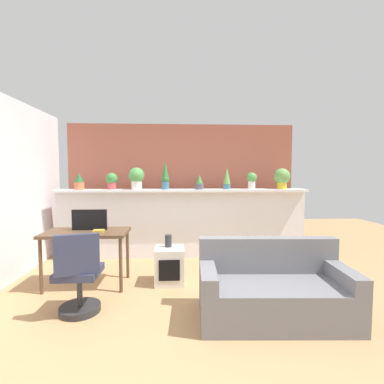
# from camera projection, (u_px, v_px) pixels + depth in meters

# --- Properties ---
(ground_plane) EXTENTS (12.00, 12.00, 0.00)m
(ground_plane) POSITION_uv_depth(u_px,v_px,m) (187.00, 310.00, 3.12)
(ground_plane) COLOR tan
(divider_wall) EXTENTS (4.45, 0.16, 1.21)m
(divider_wall) POSITION_uv_depth(u_px,v_px,m) (183.00, 224.00, 5.07)
(divider_wall) COLOR silver
(divider_wall) RESTS_ON ground
(plant_shelf) EXTENTS (4.45, 0.38, 0.04)m
(plant_shelf) POSITION_uv_depth(u_px,v_px,m) (183.00, 190.00, 4.99)
(plant_shelf) COLOR silver
(plant_shelf) RESTS_ON divider_wall
(brick_wall_behind) EXTENTS (4.45, 0.10, 2.50)m
(brick_wall_behind) POSITION_uv_depth(u_px,v_px,m) (182.00, 187.00, 5.63)
(brick_wall_behind) COLOR #9E5442
(brick_wall_behind) RESTS_ON ground
(potted_plant_0) EXTENTS (0.17, 0.17, 0.29)m
(potted_plant_0) POSITION_uv_depth(u_px,v_px,m) (79.00, 181.00, 4.86)
(potted_plant_0) COLOR #C66B42
(potted_plant_0) RESTS_ON plant_shelf
(potted_plant_1) EXTENTS (0.20, 0.20, 0.30)m
(potted_plant_1) POSITION_uv_depth(u_px,v_px,m) (112.00, 180.00, 4.95)
(potted_plant_1) COLOR #B7474C
(potted_plant_1) RESTS_ON plant_shelf
(potted_plant_2) EXTENTS (0.28, 0.28, 0.39)m
(potted_plant_2) POSITION_uv_depth(u_px,v_px,m) (137.00, 177.00, 4.91)
(potted_plant_2) COLOR silver
(potted_plant_2) RESTS_ON plant_shelf
(potted_plant_3) EXTENTS (0.14, 0.14, 0.51)m
(potted_plant_3) POSITION_uv_depth(u_px,v_px,m) (165.00, 176.00, 4.94)
(potted_plant_3) COLOR #386B84
(potted_plant_3) RESTS_ON plant_shelf
(potted_plant_4) EXTENTS (0.15, 0.15, 0.27)m
(potted_plant_4) POSITION_uv_depth(u_px,v_px,m) (199.00, 183.00, 4.97)
(potted_plant_4) COLOR #4C4C51
(potted_plant_4) RESTS_ON plant_shelf
(potted_plant_5) EXTENTS (0.13, 0.13, 0.40)m
(potted_plant_5) POSITION_uv_depth(u_px,v_px,m) (227.00, 178.00, 4.98)
(potted_plant_5) COLOR #386B84
(potted_plant_5) RESTS_ON plant_shelf
(potted_plant_6) EXTENTS (0.18, 0.18, 0.30)m
(potted_plant_6) POSITION_uv_depth(u_px,v_px,m) (252.00, 180.00, 5.00)
(potted_plant_6) COLOR silver
(potted_plant_6) RESTS_ON plant_shelf
(potted_plant_7) EXTENTS (0.29, 0.29, 0.38)m
(potted_plant_7) POSITION_uv_depth(u_px,v_px,m) (282.00, 178.00, 5.07)
(potted_plant_7) COLOR gold
(potted_plant_7) RESTS_ON plant_shelf
(desk) EXTENTS (1.10, 0.60, 0.75)m
(desk) POSITION_uv_depth(u_px,v_px,m) (87.00, 237.00, 3.77)
(desk) COLOR brown
(desk) RESTS_ON ground
(tv_monitor) EXTENTS (0.47, 0.04, 0.28)m
(tv_monitor) POSITION_uv_depth(u_px,v_px,m) (90.00, 220.00, 3.84)
(tv_monitor) COLOR black
(tv_monitor) RESTS_ON desk
(office_chair) EXTENTS (0.49, 0.49, 0.91)m
(office_chair) POSITION_uv_depth(u_px,v_px,m) (79.00, 279.00, 3.01)
(office_chair) COLOR #262628
(office_chair) RESTS_ON ground
(side_cube_shelf) EXTENTS (0.40, 0.41, 0.50)m
(side_cube_shelf) POSITION_uv_depth(u_px,v_px,m) (170.00, 266.00, 3.87)
(side_cube_shelf) COLOR silver
(side_cube_shelf) RESTS_ON ground
(vase_on_shelf) EXTENTS (0.10, 0.10, 0.17)m
(vase_on_shelf) POSITION_uv_depth(u_px,v_px,m) (168.00, 241.00, 3.91)
(vase_on_shelf) COLOR #2D2D33
(vase_on_shelf) RESTS_ON side_cube_shelf
(book_on_desk) EXTENTS (0.14, 0.11, 0.04)m
(book_on_desk) POSITION_uv_depth(u_px,v_px,m) (99.00, 231.00, 3.68)
(book_on_desk) COLOR gold
(book_on_desk) RESTS_ON desk
(couch) EXTENTS (1.60, 0.84, 0.80)m
(couch) POSITION_uv_depth(u_px,v_px,m) (273.00, 291.00, 2.96)
(couch) COLOR slate
(couch) RESTS_ON ground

